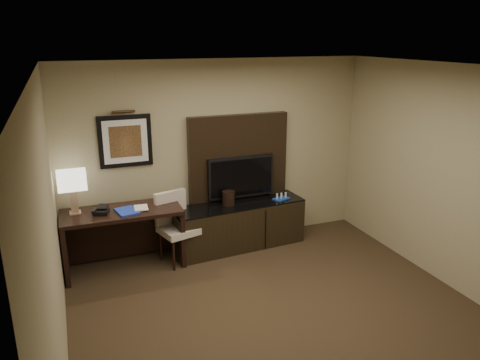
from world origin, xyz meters
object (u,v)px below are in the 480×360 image
table_lamp (73,190)px  minibar_tray (281,197)px  desk_chair (178,229)px  ice_bucket (228,198)px  desk (124,239)px  desk_phone (101,211)px  credenza (238,225)px  tv (241,177)px

table_lamp → minibar_tray: table_lamp is taller
desk_chair → ice_bucket: 0.86m
desk_chair → table_lamp: (-1.29, 0.19, 0.66)m
desk → desk_phone: (-0.26, -0.04, 0.46)m
desk → desk_phone: 0.52m
desk_chair → table_lamp: 1.46m
table_lamp → ice_bucket: size_ratio=3.12×
credenza → table_lamp: size_ratio=3.12×
ice_bucket → table_lamp: bearing=179.5°
tv → desk_phone: bearing=-172.2°
desk_chair → minibar_tray: desk_chair is taller
desk_chair → minibar_tray: (1.59, 0.10, 0.24)m
desk → desk_chair: desk_chair is taller
credenza → minibar_tray: minibar_tray is taller
ice_bucket → desk: bearing=-176.9°
ice_bucket → desk_chair: bearing=-167.4°
desk → credenza: bearing=3.1°
desk → ice_bucket: (1.51, 0.08, 0.36)m
tv → table_lamp: (-2.32, -0.14, 0.12)m
desk → minibar_tray: size_ratio=6.39×
tv → table_lamp: bearing=-176.5°
desk_phone → ice_bucket: (1.77, 0.12, -0.09)m
credenza → desk_phone: 1.98m
desk → tv: 1.88m
table_lamp → desk: bearing=-10.0°
desk → minibar_tray: bearing=0.9°
tv → desk: bearing=-172.2°
desk_chair → desk_phone: size_ratio=5.32×
desk_chair → table_lamp: size_ratio=1.53×
tv → ice_bucket: (-0.25, -0.16, -0.25)m
desk_phone → minibar_tray: size_ratio=0.75×
minibar_tray → desk_chair: bearing=-176.3°
credenza → ice_bucket: size_ratio=9.74×
tv → table_lamp: 2.33m
credenza → desk_phone: bearing=178.9°
desk → table_lamp: (-0.56, 0.10, 0.72)m
tv → minibar_tray: (0.56, -0.23, -0.30)m
minibar_tray → table_lamp: bearing=178.2°
credenza → tv: (0.11, 0.17, 0.68)m
credenza → ice_bucket: bearing=171.0°
table_lamp → ice_bucket: table_lamp is taller
desk_chair → ice_bucket: bearing=-2.6°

